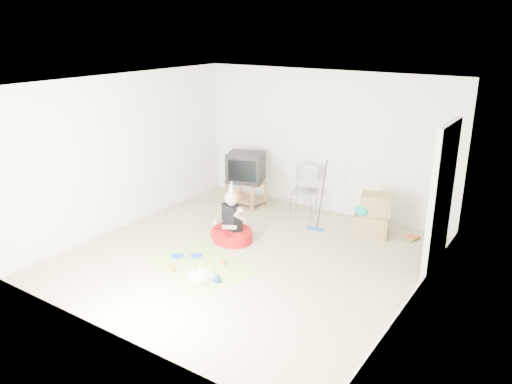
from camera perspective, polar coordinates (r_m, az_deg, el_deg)
The scene contains 16 objects.
ground at distance 7.67m, azimuth -1.04°, elevation -7.32°, with size 5.00×5.00×0.00m, color tan.
doorway_recess at distance 7.39m, azimuth 20.53°, elevation -0.98°, with size 0.02×0.90×2.05m, color black.
tv_stand at distance 9.72m, azimuth -1.16°, elevation 0.16°, with size 0.79×0.55×0.46m.
crt_tv at distance 9.58m, azimuth -1.18°, elevation 2.84°, with size 0.66×0.55×0.57m, color black.
folding_chair at distance 9.12m, azimuth 5.50°, elevation 0.06°, with size 0.51×0.49×0.95m.
cardboard_boxes at distance 8.49m, azimuth 13.18°, elevation -2.67°, with size 0.65×0.57×0.71m.
floor_mop at distance 8.56m, azimuth 6.81°, elevation -2.67°, with size 0.30×0.39×1.16m.
book_pile at distance 8.61m, azimuth 17.42°, elevation -5.02°, with size 0.25×0.29×0.05m.
seated_woman at distance 8.10m, azimuth -2.74°, elevation -4.12°, with size 0.89×0.89×1.02m.
party_mat at distance 7.41m, azimuth -6.27°, elevation -8.37°, with size 1.47×1.07×0.01m, color #FF3599.
birthday_cake at distance 7.03m, azimuth -6.34°, elevation -9.61°, with size 0.36×0.32×0.15m.
blue_plate_near at distance 7.70m, azimuth -6.83°, elevation -7.23°, with size 0.19×0.19×0.01m, color blue.
blue_plate_far at distance 7.74m, azimuth -8.96°, elevation -7.22°, with size 0.19×0.19×0.01m, color blue.
orange_cup_near at distance 7.37m, azimuth -3.80°, elevation -8.09°, with size 0.07×0.07×0.07m, color orange.
orange_cup_far at distance 7.29m, azimuth -9.59°, elevation -8.60°, with size 0.08×0.08×0.09m, color orange.
blue_party_hat at distance 6.92m, azimuth -4.37°, elevation -9.67°, with size 0.10×0.10×0.15m, color #16379F.
Camera 1 is at (3.94, -5.66, 3.36)m, focal length 35.00 mm.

